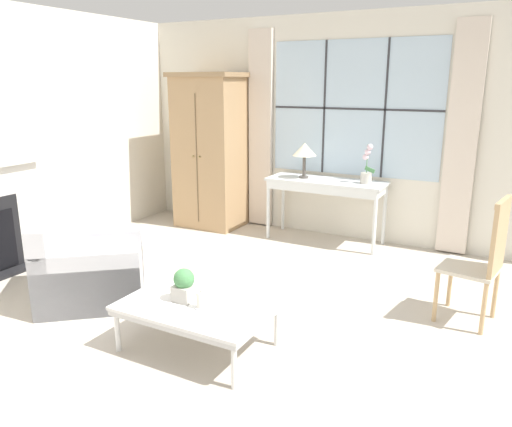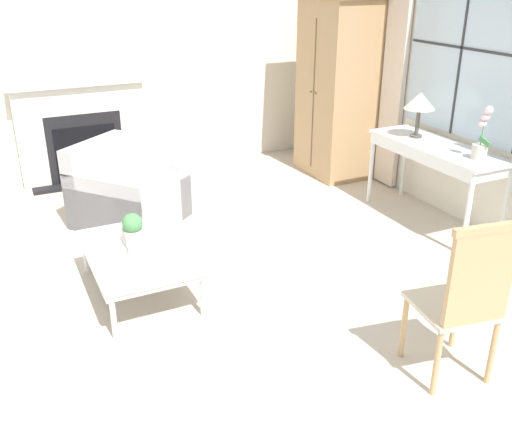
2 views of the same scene
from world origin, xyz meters
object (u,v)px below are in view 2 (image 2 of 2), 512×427
(potted_plant_small, at_px, (133,229))
(table_lamp, at_px, (420,102))
(side_chair_wooden, at_px, (466,295))
(armchair_upholstered, at_px, (127,195))
(coffee_table, at_px, (138,255))
(armoire, at_px, (337,87))
(fireplace, at_px, (82,124))
(potted_orchid, at_px, (482,140))
(console_table, at_px, (437,153))
(pillar_candle, at_px, (133,249))

(potted_plant_small, bearing_deg, table_lamp, 95.40)
(side_chair_wooden, bearing_deg, armchair_upholstered, -159.65)
(coffee_table, bearing_deg, table_lamp, 97.61)
(armoire, xyz_separation_m, side_chair_wooden, (3.63, -1.46, -0.45))
(potted_plant_small, bearing_deg, armoire, 119.81)
(fireplace, distance_m, table_lamp, 3.75)
(coffee_table, height_order, potted_plant_small, potted_plant_small)
(side_chair_wooden, height_order, coffee_table, side_chair_wooden)
(coffee_table, bearing_deg, fireplace, 177.74)
(armchair_upholstered, bearing_deg, potted_orchid, 56.51)
(armoire, xyz_separation_m, console_table, (1.69, 0.05, -0.34))
(console_table, xyz_separation_m, coffee_table, (0.10, -2.97, -0.38))
(table_lamp, relative_size, side_chair_wooden, 0.41)
(armoire, distance_m, potted_plant_small, 3.41)
(console_table, distance_m, potted_plant_small, 2.97)
(console_table, height_order, potted_plant_small, console_table)
(armoire, bearing_deg, coffee_table, -58.52)
(armchair_upholstered, relative_size, pillar_candle, 8.95)
(potted_orchid, distance_m, coffee_table, 3.08)
(coffee_table, bearing_deg, pillar_candle, -35.97)
(potted_plant_small, bearing_deg, side_chair_wooden, 36.67)
(side_chair_wooden, xyz_separation_m, coffee_table, (-1.84, -1.46, -0.27))
(fireplace, height_order, potted_orchid, fireplace)
(side_chair_wooden, bearing_deg, console_table, 142.17)
(armoire, bearing_deg, fireplace, -109.75)
(fireplace, height_order, coffee_table, fireplace)
(potted_plant_small, height_order, pillar_candle, potted_plant_small)
(armchair_upholstered, bearing_deg, table_lamp, 69.49)
(armoire, distance_m, table_lamp, 1.40)
(fireplace, distance_m, side_chair_wooden, 4.83)
(fireplace, distance_m, armoire, 3.01)
(console_table, relative_size, potted_plant_small, 5.76)
(side_chair_wooden, distance_m, coffee_table, 2.37)
(coffee_table, distance_m, pillar_candle, 0.13)
(fireplace, bearing_deg, side_chair_wooden, 16.21)
(console_table, xyz_separation_m, pillar_candle, (0.17, -3.02, -0.28))
(armoire, xyz_separation_m, potted_plant_small, (1.67, -2.92, -0.56))
(armchair_upholstered, xyz_separation_m, pillar_candle, (1.48, -0.31, 0.15))
(armchair_upholstered, bearing_deg, coffee_table, -10.31)
(fireplace, bearing_deg, armchair_upholstered, 5.94)
(pillar_candle, bearing_deg, side_chair_wooden, 40.54)
(fireplace, relative_size, potted_orchid, 4.34)
(potted_orchid, bearing_deg, coffee_table, -97.65)
(armoire, bearing_deg, armchair_upholstered, -81.79)
(console_table, relative_size, coffee_table, 1.31)
(fireplace, bearing_deg, armoire, 70.25)
(console_table, xyz_separation_m, potted_orchid, (0.50, 0.02, 0.26))
(potted_orchid, height_order, armchair_upholstered, potted_orchid)
(fireplace, xyz_separation_m, pillar_candle, (2.87, -0.16, -0.26))
(potted_orchid, distance_m, potted_plant_small, 3.06)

